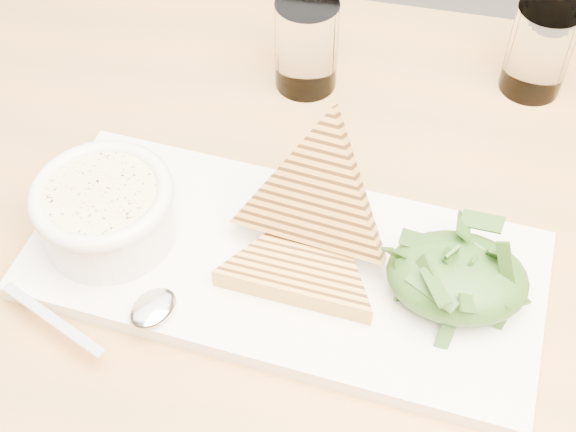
% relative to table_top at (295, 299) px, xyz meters
% --- Properties ---
extents(table_top, '(1.31, 0.90, 0.04)m').
position_rel_table_top_xyz_m(table_top, '(0.00, 0.00, 0.00)').
color(table_top, '#B4793E').
rests_on(table_top, ground).
extents(platter, '(0.46, 0.25, 0.02)m').
position_rel_table_top_xyz_m(platter, '(-0.01, 0.01, 0.03)').
color(platter, white).
rests_on(platter, table_top).
extents(soup_bowl, '(0.11, 0.11, 0.05)m').
position_rel_table_top_xyz_m(soup_bowl, '(-0.17, 0.02, 0.06)').
color(soup_bowl, white).
rests_on(soup_bowl, platter).
extents(soup, '(0.10, 0.10, 0.01)m').
position_rel_table_top_xyz_m(soup, '(-0.17, 0.02, 0.09)').
color(soup, beige).
rests_on(soup, soup_bowl).
extents(bowl_rim, '(0.12, 0.12, 0.01)m').
position_rel_table_top_xyz_m(bowl_rim, '(-0.17, 0.02, 0.09)').
color(bowl_rim, white).
rests_on(bowl_rim, soup_bowl).
extents(sandwich_flat, '(0.17, 0.17, 0.02)m').
position_rel_table_top_xyz_m(sandwich_flat, '(0.01, 0.01, 0.05)').
color(sandwich_flat, '#BE8D3E').
rests_on(sandwich_flat, platter).
extents(sandwich_lean, '(0.18, 0.18, 0.18)m').
position_rel_table_top_xyz_m(sandwich_lean, '(0.01, 0.05, 0.09)').
color(sandwich_lean, '#BE8D3E').
rests_on(sandwich_lean, sandwich_flat).
extents(salad_base, '(0.11, 0.09, 0.04)m').
position_rel_table_top_xyz_m(salad_base, '(0.13, 0.01, 0.06)').
color(salad_base, '#0E340C').
rests_on(salad_base, platter).
extents(arugula_pile, '(0.11, 0.10, 0.05)m').
position_rel_table_top_xyz_m(arugula_pile, '(0.13, 0.01, 0.06)').
color(arugula_pile, '#3F6326').
rests_on(arugula_pile, platter).
extents(spoon_bowl, '(0.05, 0.05, 0.01)m').
position_rel_table_top_xyz_m(spoon_bowl, '(-0.11, -0.06, 0.04)').
color(spoon_bowl, silver).
rests_on(spoon_bowl, platter).
extents(spoon_handle, '(0.10, 0.06, 0.00)m').
position_rel_table_top_xyz_m(spoon_handle, '(-0.18, -0.08, 0.04)').
color(spoon_handle, silver).
rests_on(spoon_handle, platter).
extents(glass_near, '(0.06, 0.06, 0.10)m').
position_rel_table_top_xyz_m(glass_near, '(-0.03, 0.26, 0.07)').
color(glass_near, white).
rests_on(glass_near, table_top).
extents(glass_far, '(0.06, 0.06, 0.10)m').
position_rel_table_top_xyz_m(glass_far, '(0.20, 0.30, 0.07)').
color(glass_far, white).
rests_on(glass_far, table_top).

